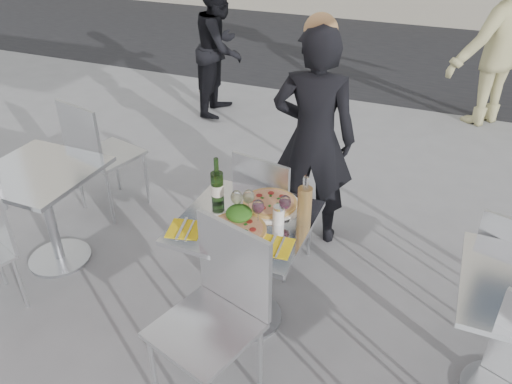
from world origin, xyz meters
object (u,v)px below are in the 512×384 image
at_px(woman_diner, 314,139).
at_px(carafe, 305,204).
at_px(main_table, 246,250).
at_px(side_table_left, 45,197).
at_px(salad_plate, 239,215).
at_px(chair_near, 218,304).
at_px(wineglass_red_a, 258,208).
at_px(pizza_far, 270,203).
at_px(wineglass_white_b, 249,197).
at_px(chair_far, 269,203).
at_px(napkin_right, 275,246).
at_px(sugar_shaker, 279,215).
at_px(side_chair_rfar, 512,267).
at_px(wineglass_white_a, 237,198).
at_px(side_chair_lfar, 97,149).
at_px(pedestrian_a, 220,48).
at_px(napkin_left, 185,229).
at_px(wineglass_red_b, 285,203).
at_px(pedestrian_b, 497,38).
at_px(wine_bottle, 217,186).
at_px(pizza_near, 237,229).

relative_size(woman_diner, carafe, 5.63).
xyz_separation_m(main_table, side_table_left, (-1.50, 0.00, 0.00)).
relative_size(side_table_left, salad_plate, 3.41).
bearing_deg(chair_near, main_table, 114.97).
bearing_deg(wineglass_red_a, pizza_far, 91.91).
relative_size(woman_diner, wineglass_white_b, 10.37).
distance_m(chair_far, napkin_right, 0.77).
bearing_deg(carafe, sugar_shaker, -155.43).
xyz_separation_m(side_chair_rfar, wineglass_white_a, (-1.50, -0.42, 0.34)).
relative_size(side_table_left, sugar_shaker, 7.01).
relative_size(side_chair_lfar, wineglass_white_b, 6.23).
distance_m(pedestrian_a, sugar_shaker, 3.50).
distance_m(wineglass_white_a, napkin_left, 0.33).
bearing_deg(wineglass_red_b, chair_near, -101.85).
height_order(side_chair_lfar, pizza_far, side_chair_lfar).
xyz_separation_m(pedestrian_b, wineglass_red_a, (-1.16, -3.93, -0.09)).
distance_m(carafe, wineglass_white_b, 0.32).
bearing_deg(side_table_left, side_chair_lfar, 96.65).
bearing_deg(pizza_far, wineglass_red_b, -38.71).
distance_m(pizza_far, salad_plate, 0.23).
relative_size(pedestrian_b, wineglass_red_a, 12.08).
relative_size(pedestrian_b, napkin_left, 8.77).
xyz_separation_m(chair_far, wineglass_white_b, (0.05, -0.45, 0.32)).
relative_size(wine_bottle, wineglass_white_a, 1.87).
bearing_deg(wineglass_white_b, wineglass_red_a, -40.25).
distance_m(chair_far, pedestrian_a, 2.98).
distance_m(pedestrian_a, wineglass_red_a, 3.50).
bearing_deg(wineglass_red_a, chair_far, 104.59).
xyz_separation_m(wineglass_white_b, wineglass_red_a, (0.09, -0.07, 0.00)).
distance_m(side_chair_lfar, carafe, 1.99).
bearing_deg(carafe, wine_bottle, -179.66).
bearing_deg(pizza_near, sugar_shaker, 41.53).
xyz_separation_m(chair_near, wineglass_red_b, (0.13, 0.60, 0.27)).
relative_size(chair_near, side_chair_rfar, 1.13).
distance_m(side_table_left, carafe, 1.84).
height_order(pedestrian_a, pizza_far, pedestrian_a).
relative_size(side_chair_rfar, salad_plate, 4.02).
bearing_deg(main_table, wineglass_red_a, -6.28).
xyz_separation_m(wineglass_white_a, napkin_left, (-0.20, -0.24, -0.11)).
bearing_deg(wineglass_red_b, wineglass_white_b, -173.52).
relative_size(pedestrian_a, pedestrian_b, 0.81).
relative_size(side_chair_rfar, woman_diner, 0.54).
relative_size(pizza_far, wineglass_red_a, 2.25).
bearing_deg(main_table, pizza_near, -91.99).
bearing_deg(wine_bottle, side_chair_rfar, 12.00).
height_order(pedestrian_a, wine_bottle, pedestrian_a).
bearing_deg(wineglass_red_a, napkin_right, -44.10).
bearing_deg(side_chair_rfar, wineglass_white_b, 29.77).
distance_m(main_table, pizza_far, 0.30).
height_order(side_chair_rfar, sugar_shaker, side_chair_rfar).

